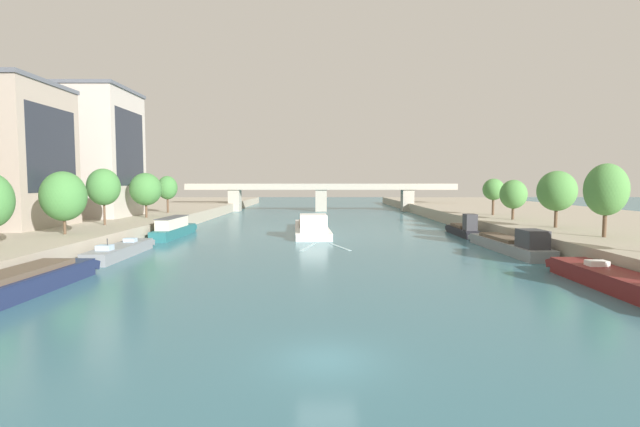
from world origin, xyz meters
The scene contains 21 objects.
ground_plane centered at (0.00, 0.00, 0.00)m, with size 400.00×400.00×0.00m, color #386B7A.
quay_left centered at (-39.73, 55.00, 1.00)m, with size 36.00×170.00×2.01m, color #A89E89.
quay_right centered at (39.73, 55.00, 1.00)m, with size 36.00×170.00×2.01m, color #A89E89.
barge_midriver centered at (-1.47, 46.02, 0.90)m, with size 5.79×22.35×3.14m.
wake_behind_barge centered at (0.18, 32.34, 0.01)m, with size 5.59×6.05×0.03m.
moored_boat_left_near centered at (-20.00, 26.12, 0.59)m, with size 2.56×12.42×2.22m.
moored_boat_left_second centered at (-19.84, 41.85, 1.14)m, with size 2.37×13.39×2.72m.
moored_boat_right_end centered at (19.94, 11.53, 0.64)m, with size 3.00×15.10×2.33m.
moored_boat_right_near centered at (19.71, 28.77, 0.86)m, with size 3.30×15.73×2.82m.
moored_boat_right_second centered at (19.36, 43.21, 0.91)m, with size 2.08×10.37×3.17m.
tree_left_midway centered at (-26.39, 27.69, 5.90)m, with size 4.40×4.40×6.42m.
tree_left_third centered at (-27.08, 37.70, 6.72)m, with size 3.95×3.95×7.00m.
tree_left_past_mid centered at (-26.33, 49.20, 6.25)m, with size 4.60×4.60×6.68m.
tree_left_end_of_row centered at (-26.67, 59.81, 6.33)m, with size 3.37×3.37×6.37m.
tree_right_third centered at (27.29, 25.26, 6.60)m, with size 3.90×3.90×7.13m.
tree_right_nearest centered at (27.39, 34.47, 6.29)m, with size 4.35×4.35×6.64m.
tree_right_distant centered at (27.19, 45.77, 5.59)m, with size 3.71×3.71×5.64m.
tree_right_by_lamp centered at (27.72, 54.52, 6.13)m, with size 3.37×3.37×5.87m.
building_left_tall centered at (-37.28, 34.99, 10.55)m, with size 11.67×12.38×17.05m.
building_left_middle centered at (-37.28, 51.89, 11.83)m, with size 15.88×12.71×19.61m.
bridge_far centered at (0.00, 95.18, 4.47)m, with size 67.46×4.40×6.90m.
Camera 1 is at (-0.27, -18.14, 7.36)m, focal length 25.31 mm.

